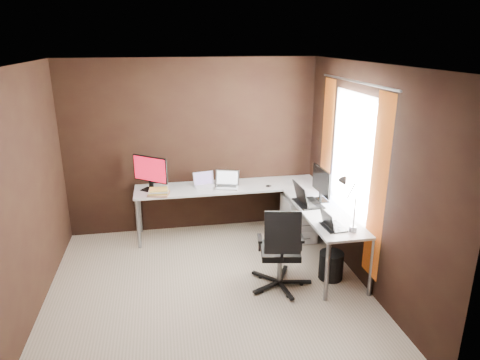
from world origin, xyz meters
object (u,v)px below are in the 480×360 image
laptop_black_small (331,224)px  desk_lamp (347,197)px  office_chair (280,264)px  monitor_left (150,171)px  drawer_pedestal (299,218)px  laptop_white (205,183)px  monitor_right (322,182)px  wastebasket (331,265)px  laptop_black_big (305,200)px  book_stack (159,192)px  laptop_silver (227,183)px

laptop_black_small → desk_lamp: 0.37m
office_chair → monitor_left: bearing=142.8°
drawer_pedestal → laptop_white: 1.43m
monitor_left → monitor_right: monitor_left is taller
drawer_pedestal → monitor_right: size_ratio=1.12×
monitor_left → monitor_right: (2.17, -0.81, -0.02)m
monitor_right → wastebasket: 1.06m
laptop_white → laptop_black_big: bearing=-49.0°
book_stack → wastebasket: (1.98, -1.28, -0.61)m
monitor_left → book_stack: size_ratio=1.56×
laptop_silver → office_chair: bearing=-58.8°
office_chair → drawer_pedestal: bearing=73.5°
monitor_left → laptop_silver: 1.08m
drawer_pedestal → laptop_white: bearing=163.3°
book_stack → office_chair: 1.96m
monitor_right → desk_lamp: 0.90m
desk_lamp → laptop_silver: bearing=138.9°
laptop_silver → office_chair: size_ratio=0.39×
monitor_left → laptop_black_small: 2.58m
book_stack → laptop_white: bearing=20.1°
laptop_black_big → laptop_black_small: size_ratio=1.35×
drawer_pedestal → laptop_black_big: (-0.11, -0.54, 0.49)m
laptop_black_big → laptop_black_small: laptop_black_big is taller
drawer_pedestal → monitor_right: (0.13, -0.45, 0.68)m
laptop_silver → laptop_black_small: size_ratio=1.23×
laptop_silver → desk_lamp: 1.99m
laptop_silver → laptop_black_small: bearing=-42.3°
book_stack → desk_lamp: 2.53m
monitor_right → laptop_silver: bearing=54.2°
laptop_silver → wastebasket: (1.03, -1.44, -0.61)m
laptop_white → book_stack: bearing=-171.0°
monitor_left → wastebasket: size_ratio=1.46×
drawer_pedestal → office_chair: bearing=-116.9°
laptop_silver → desk_lamp: (1.06, -1.65, 0.33)m
monitor_left → office_chair: size_ratio=0.48×
book_stack → desk_lamp: size_ratio=0.51×
book_stack → monitor_left: bearing=115.2°
laptop_silver → book_stack: size_ratio=1.27×
monitor_left → laptop_silver: bearing=35.6°
book_stack → office_chair: size_ratio=0.31×
monitor_right → laptop_white: monitor_right is taller
monitor_left → wastebasket: monitor_left is taller
office_chair → laptop_silver: bearing=114.3°
laptop_black_big → laptop_black_small: bearing=-178.8°
monitor_right → office_chair: (-0.74, -0.76, -0.69)m
office_chair → laptop_black_small: bearing=3.6°
monitor_right → laptop_black_big: 0.32m
desk_lamp → wastebasket: (-0.04, 0.21, -0.95)m
drawer_pedestal → laptop_black_big: laptop_black_big is taller
laptop_silver → desk_lamp: size_ratio=0.65×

